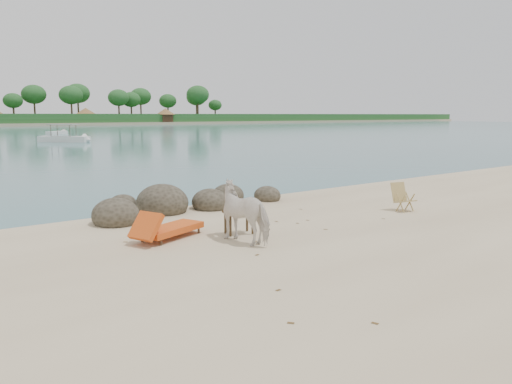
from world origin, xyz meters
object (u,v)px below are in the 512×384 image
Objects in this scene: boulders at (175,204)px; deck_chair at (405,198)px; cow at (247,213)px; side_table at (239,224)px; lounge_chair at (171,226)px.

boulders is 6.82m from deck_chair.
boulders is 4.04× the size of cow.
cow reaches higher than side_table.
cow is (-0.45, -4.22, 0.46)m from boulders.
boulders is at bearing -107.40° from cow.
lounge_chair is at bearing -58.04° from cow.
lounge_chair is at bearing 168.82° from side_table.
cow is at bearing -96.86° from side_table.
boulders is 3.37m from lounge_chair.
cow reaches higher than lounge_chair.
deck_chair is (5.35, -4.22, 0.21)m from boulders.
boulders is at bearing 99.73° from side_table.
cow is 0.79× the size of lounge_chair.
deck_chair reaches higher than lounge_chair.
cow is 0.78m from side_table.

